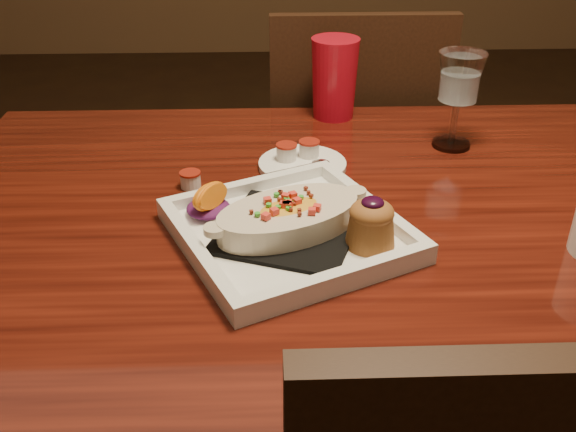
{
  "coord_description": "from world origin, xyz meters",
  "views": [
    {
      "loc": [
        -0.21,
        -0.83,
        1.24
      ],
      "look_at": [
        -0.18,
        -0.04,
        0.77
      ],
      "focal_mm": 40.0,
      "sensor_mm": 36.0,
      "label": 1
    }
  ],
  "objects_px": {
    "table": "(400,265)",
    "saucer": "(301,162)",
    "plate": "(295,224)",
    "red_tumbler": "(334,78)",
    "goblet": "(459,83)",
    "chair_far": "(349,172)"
  },
  "relations": [
    {
      "from": "red_tumbler",
      "to": "saucer",
      "type": "bearing_deg",
      "value": -108.36
    },
    {
      "from": "goblet",
      "to": "red_tumbler",
      "type": "bearing_deg",
      "value": 142.35
    },
    {
      "from": "chair_far",
      "to": "goblet",
      "type": "relative_size",
      "value": 5.33
    },
    {
      "from": "table",
      "to": "red_tumbler",
      "type": "distance_m",
      "value": 0.44
    },
    {
      "from": "plate",
      "to": "red_tumbler",
      "type": "relative_size",
      "value": 2.44
    },
    {
      "from": "table",
      "to": "saucer",
      "type": "distance_m",
      "value": 0.25
    },
    {
      "from": "goblet",
      "to": "chair_far",
      "type": "bearing_deg",
      "value": 108.73
    },
    {
      "from": "saucer",
      "to": "chair_far",
      "type": "bearing_deg",
      "value": 72.06
    },
    {
      "from": "goblet",
      "to": "saucer",
      "type": "relative_size",
      "value": 1.15
    },
    {
      "from": "saucer",
      "to": "red_tumbler",
      "type": "bearing_deg",
      "value": 71.64
    },
    {
      "from": "chair_far",
      "to": "saucer",
      "type": "distance_m",
      "value": 0.55
    },
    {
      "from": "table",
      "to": "goblet",
      "type": "bearing_deg",
      "value": 61.64
    },
    {
      "from": "goblet",
      "to": "table",
      "type": "bearing_deg",
      "value": -118.36
    },
    {
      "from": "table",
      "to": "chair_far",
      "type": "xyz_separation_m",
      "value": [
        -0.0,
        0.63,
        -0.15
      ]
    },
    {
      "from": "plate",
      "to": "saucer",
      "type": "xyz_separation_m",
      "value": [
        0.02,
        0.23,
        -0.02
      ]
    },
    {
      "from": "chair_far",
      "to": "red_tumbler",
      "type": "height_order",
      "value": "chair_far"
    },
    {
      "from": "saucer",
      "to": "red_tumbler",
      "type": "relative_size",
      "value": 0.95
    },
    {
      "from": "table",
      "to": "red_tumbler",
      "type": "xyz_separation_m",
      "value": [
        -0.07,
        0.4,
        0.18
      ]
    },
    {
      "from": "goblet",
      "to": "red_tumbler",
      "type": "xyz_separation_m",
      "value": [
        -0.2,
        0.16,
        -0.04
      ]
    },
    {
      "from": "table",
      "to": "plate",
      "type": "height_order",
      "value": "plate"
    },
    {
      "from": "table",
      "to": "red_tumbler",
      "type": "bearing_deg",
      "value": 100.26
    },
    {
      "from": "goblet",
      "to": "plate",
      "type": "bearing_deg",
      "value": -134.05
    }
  ]
}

